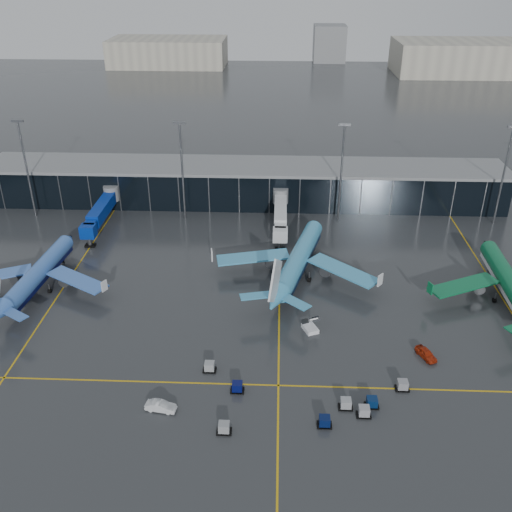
{
  "coord_description": "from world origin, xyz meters",
  "views": [
    {
      "loc": [
        9.38,
        -86.3,
        61.44
      ],
      "look_at": [
        5.0,
        18.0,
        6.0
      ],
      "focal_mm": 40.0,
      "sensor_mm": 36.0,
      "label": 1
    }
  ],
  "objects_px": {
    "airliner_arkefly": "(37,263)",
    "mobile_airstair": "(310,327)",
    "service_van_white": "(161,406)",
    "airliner_klm_near": "(299,248)",
    "baggage_carts": "(309,400)",
    "airliner_aer_lingus": "(511,272)",
    "service_van_red": "(426,354)"
  },
  "relations": [
    {
      "from": "mobile_airstair",
      "to": "service_van_red",
      "type": "relative_size",
      "value": 0.83
    },
    {
      "from": "baggage_carts",
      "to": "airliner_klm_near",
      "type": "bearing_deg",
      "value": 91.1
    },
    {
      "from": "mobile_airstair",
      "to": "airliner_klm_near",
      "type": "bearing_deg",
      "value": 71.25
    },
    {
      "from": "service_van_red",
      "to": "service_van_white",
      "type": "distance_m",
      "value": 45.55
    },
    {
      "from": "airliner_aer_lingus",
      "to": "baggage_carts",
      "type": "distance_m",
      "value": 52.52
    },
    {
      "from": "mobile_airstair",
      "to": "service_van_red",
      "type": "xyz_separation_m",
      "value": [
        19.57,
        -7.12,
        0.01
      ]
    },
    {
      "from": "airliner_arkefly",
      "to": "baggage_carts",
      "type": "height_order",
      "value": "airliner_arkefly"
    },
    {
      "from": "airliner_klm_near",
      "to": "mobile_airstair",
      "type": "distance_m",
      "value": 21.37
    },
    {
      "from": "airliner_klm_near",
      "to": "baggage_carts",
      "type": "height_order",
      "value": "airliner_klm_near"
    },
    {
      "from": "airliner_aer_lingus",
      "to": "baggage_carts",
      "type": "relative_size",
      "value": 1.17
    },
    {
      "from": "mobile_airstair",
      "to": "service_van_red",
      "type": "height_order",
      "value": "mobile_airstair"
    },
    {
      "from": "airliner_arkefly",
      "to": "service_van_white",
      "type": "xyz_separation_m",
      "value": [
        31.64,
        -34.84,
        -4.97
      ]
    },
    {
      "from": "baggage_carts",
      "to": "service_van_red",
      "type": "xyz_separation_m",
      "value": [
        20.52,
        12.46,
        0.02
      ]
    },
    {
      "from": "airliner_arkefly",
      "to": "service_van_red",
      "type": "height_order",
      "value": "airliner_arkefly"
    },
    {
      "from": "airliner_aer_lingus",
      "to": "mobile_airstair",
      "type": "relative_size",
      "value": 10.28
    },
    {
      "from": "baggage_carts",
      "to": "service_van_white",
      "type": "bearing_deg",
      "value": -174.33
    },
    {
      "from": "airliner_arkefly",
      "to": "mobile_airstair",
      "type": "height_order",
      "value": "airliner_arkefly"
    },
    {
      "from": "airliner_aer_lingus",
      "to": "service_van_white",
      "type": "height_order",
      "value": "airliner_aer_lingus"
    },
    {
      "from": "service_van_red",
      "to": "baggage_carts",
      "type": "bearing_deg",
      "value": -173.17
    },
    {
      "from": "airliner_aer_lingus",
      "to": "service_van_red",
      "type": "relative_size",
      "value": 8.53
    },
    {
      "from": "service_van_red",
      "to": "airliner_aer_lingus",
      "type": "bearing_deg",
      "value": 20.36
    },
    {
      "from": "airliner_arkefly",
      "to": "service_van_white",
      "type": "height_order",
      "value": "airliner_arkefly"
    },
    {
      "from": "service_van_red",
      "to": "airliner_arkefly",
      "type": "bearing_deg",
      "value": 140.49
    },
    {
      "from": "airliner_klm_near",
      "to": "airliner_aer_lingus",
      "type": "relative_size",
      "value": 1.08
    },
    {
      "from": "airliner_klm_near",
      "to": "mobile_airstair",
      "type": "xyz_separation_m",
      "value": [
        1.72,
        -20.53,
        -5.71
      ]
    },
    {
      "from": "airliner_arkefly",
      "to": "service_van_white",
      "type": "bearing_deg",
      "value": -43.78
    },
    {
      "from": "baggage_carts",
      "to": "mobile_airstair",
      "type": "height_order",
      "value": "mobile_airstair"
    },
    {
      "from": "mobile_airstair",
      "to": "service_van_white",
      "type": "xyz_separation_m",
      "value": [
        -23.54,
        -21.83,
        0.01
      ]
    },
    {
      "from": "baggage_carts",
      "to": "airliner_arkefly",
      "type": "bearing_deg",
      "value": 148.99
    },
    {
      "from": "airliner_arkefly",
      "to": "baggage_carts",
      "type": "distance_m",
      "value": 63.48
    },
    {
      "from": "airliner_aer_lingus",
      "to": "baggage_carts",
      "type": "xyz_separation_m",
      "value": [
        -40.82,
        -32.62,
        -5.26
      ]
    },
    {
      "from": "airliner_klm_near",
      "to": "service_van_red",
      "type": "height_order",
      "value": "airliner_klm_near"
    }
  ]
}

